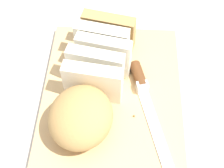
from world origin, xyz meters
The scene contains 8 objects.
ground_plane centered at (0.00, 0.00, 0.00)m, with size 3.00×3.00×0.00m, color beige.
cutting_board centered at (0.00, 0.00, 0.01)m, with size 0.38×0.29×0.02m, color tan.
bread_loaf centered at (-0.01, 0.04, 0.06)m, with size 0.32×0.16×0.09m.
bread_knife centered at (0.01, -0.06, 0.03)m, with size 0.27×0.11×0.02m.
crumb_near_knife centered at (0.03, 0.01, 0.02)m, with size 0.01×0.01×0.01m, color #996633.
crumb_near_loaf centered at (0.06, -0.02, 0.02)m, with size 0.00×0.00×0.00m, color #996633.
crumb_stray_left centered at (-0.05, -0.05, 0.02)m, with size 0.00×0.00×0.00m, color #996633.
crumb_stray_right centered at (0.05, -0.02, 0.02)m, with size 0.01×0.01×0.01m, color #996633.
Camera 1 is at (-0.37, -0.04, 0.58)m, focal length 51.52 mm.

